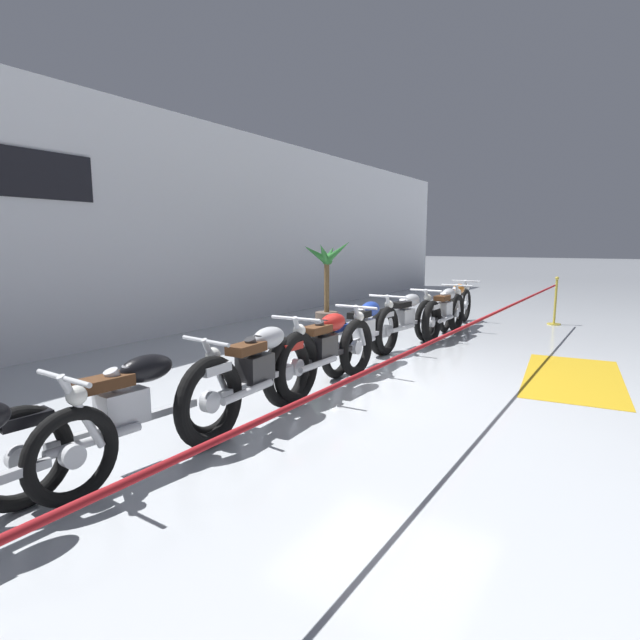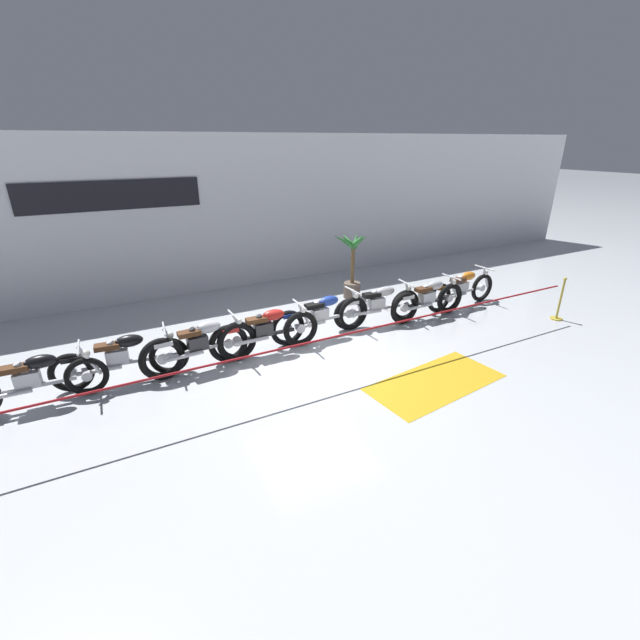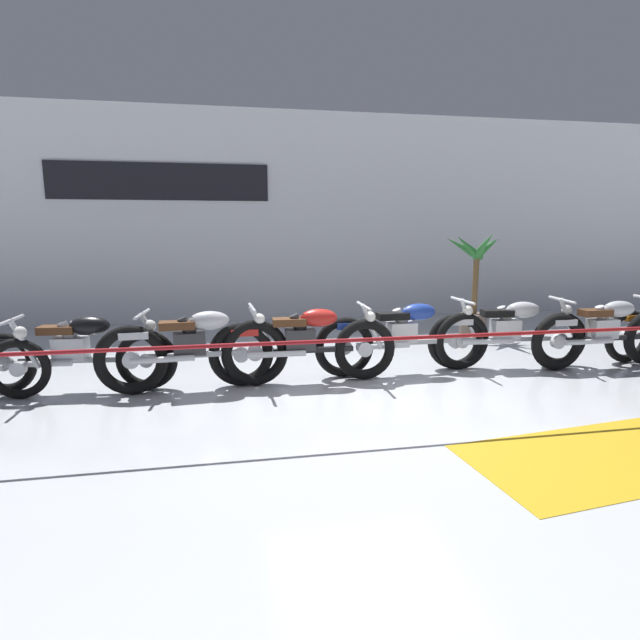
{
  "view_description": "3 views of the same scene",
  "coord_description": "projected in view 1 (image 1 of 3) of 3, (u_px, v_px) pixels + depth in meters",
  "views": [
    {
      "loc": [
        -5.72,
        -2.62,
        1.77
      ],
      "look_at": [
        0.27,
        1.27,
        0.67
      ],
      "focal_mm": 28.0,
      "sensor_mm": 36.0,
      "label": 1
    },
    {
      "loc": [
        -3.4,
        -6.83,
        4.01
      ],
      "look_at": [
        0.56,
        0.68,
        0.42
      ],
      "focal_mm": 24.0,
      "sensor_mm": 36.0,
      "label": 2
    },
    {
      "loc": [
        -1.63,
        -5.34,
        1.88
      ],
      "look_at": [
        -0.54,
        0.57,
        0.77
      ],
      "focal_mm": 28.0,
      "sensor_mm": 36.0,
      "label": 3
    }
  ],
  "objects": [
    {
      "name": "ground_plane",
      "position": [
        391.0,
        382.0,
        6.42
      ],
      "size": [
        120.0,
        120.0,
        0.0
      ],
      "primitive_type": "plane",
      "color": "#B2B7BC"
    },
    {
      "name": "back_wall",
      "position": [
        130.0,
        224.0,
        8.85
      ],
      "size": [
        28.0,
        0.29,
        4.2
      ],
      "color": "white",
      "rests_on": "ground"
    },
    {
      "name": "motorcycle_black_1",
      "position": [
        130.0,
        411.0,
        3.92
      ],
      "size": [
        2.3,
        0.62,
        0.94
      ],
      "color": "black",
      "rests_on": "ground"
    },
    {
      "name": "motorcycle_silver_2",
      "position": [
        259.0,
        374.0,
        4.93
      ],
      "size": [
        2.22,
        0.62,
        0.98
      ],
      "color": "black",
      "rests_on": "ground"
    },
    {
      "name": "motorcycle_red_3",
      "position": [
        325.0,
        351.0,
        6.04
      ],
      "size": [
        2.31,
        0.62,
        0.97
      ],
      "color": "black",
      "rests_on": "ground"
    },
    {
      "name": "motorcycle_blue_4",
      "position": [
        365.0,
        332.0,
        7.26
      ],
      "size": [
        2.42,
        0.62,
        0.97
      ],
      "color": "black",
      "rests_on": "ground"
    },
    {
      "name": "motorcycle_silver_5",
      "position": [
        406.0,
        320.0,
        8.48
      ],
      "size": [
        2.24,
        0.62,
        0.95
      ],
      "color": "black",
      "rests_on": "ground"
    },
    {
      "name": "motorcycle_silver_6",
      "position": [
        445.0,
        312.0,
        9.43
      ],
      "size": [
        2.2,
        0.62,
        0.96
      ],
      "color": "black",
      "rests_on": "ground"
    },
    {
      "name": "motorcycle_orange_7",
      "position": [
        456.0,
        304.0,
        10.61
      ],
      "size": [
        2.32,
        0.62,
        0.95
      ],
      "color": "black",
      "rests_on": "ground"
    },
    {
      "name": "potted_palm_left_of_row",
      "position": [
        326.0,
        286.0,
        9.8
      ],
      "size": [
        0.95,
        1.07,
        1.87
      ],
      "color": "brown",
      "rests_on": "ground"
    },
    {
      "name": "stanchion_far_left",
      "position": [
        427.0,
        357.0,
        4.48
      ],
      "size": [
        12.24,
        0.28,
        1.05
      ],
      "color": "gold",
      "rests_on": "ground"
    },
    {
      "name": "stanchion_mid_left",
      "position": [
        555.0,
        308.0,
        10.89
      ],
      "size": [
        0.28,
        0.28,
        1.05
      ],
      "color": "gold",
      "rests_on": "ground"
    },
    {
      "name": "floor_banner",
      "position": [
        573.0,
        377.0,
        6.64
      ],
      "size": [
        2.65,
        1.47,
        0.01
      ],
      "primitive_type": "cube",
      "rotation": [
        0.0,
        0.0,
        0.12
      ],
      "color": "#B78E19",
      "rests_on": "ground"
    }
  ]
}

